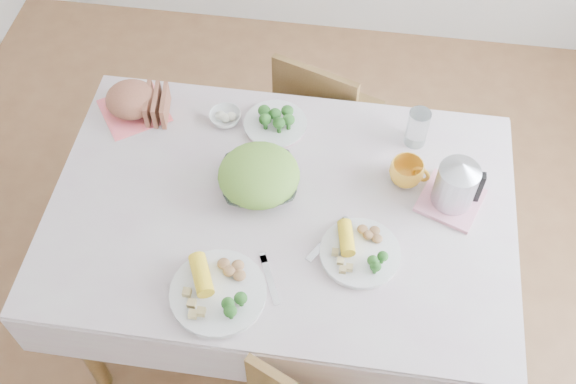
# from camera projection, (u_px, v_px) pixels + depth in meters

# --- Properties ---
(floor) EXTENTS (3.60, 3.60, 0.00)m
(floor) POSITION_uv_depth(u_px,v_px,m) (283.00, 311.00, 2.79)
(floor) COLOR brown
(floor) RESTS_ON ground
(dining_table) EXTENTS (1.40, 0.90, 0.75)m
(dining_table) POSITION_uv_depth(u_px,v_px,m) (282.00, 266.00, 2.49)
(dining_table) COLOR brown
(dining_table) RESTS_ON floor
(tablecloth) EXTENTS (1.50, 1.00, 0.01)m
(tablecloth) POSITION_uv_depth(u_px,v_px,m) (281.00, 208.00, 2.18)
(tablecloth) COLOR beige
(tablecloth) RESTS_ON dining_table
(chair_far) EXTENTS (0.47, 0.47, 0.82)m
(chair_far) POSITION_uv_depth(u_px,v_px,m) (330.00, 106.00, 2.84)
(chair_far) COLOR brown
(chair_far) RESTS_ON floor
(salad_bowl) EXTENTS (0.30, 0.30, 0.06)m
(salad_bowl) POSITION_uv_depth(u_px,v_px,m) (259.00, 181.00, 2.20)
(salad_bowl) COLOR white
(salad_bowl) RESTS_ON tablecloth
(dinner_plate_left) EXTENTS (0.31, 0.31, 0.02)m
(dinner_plate_left) POSITION_uv_depth(u_px,v_px,m) (218.00, 293.00, 1.98)
(dinner_plate_left) COLOR white
(dinner_plate_left) RESTS_ON tablecloth
(dinner_plate_right) EXTENTS (0.28, 0.28, 0.02)m
(dinner_plate_right) POSITION_uv_depth(u_px,v_px,m) (360.00, 253.00, 2.06)
(dinner_plate_right) COLOR white
(dinner_plate_right) RESTS_ON tablecloth
(broccoli_plate) EXTENTS (0.30, 0.30, 0.02)m
(broccoli_plate) POSITION_uv_depth(u_px,v_px,m) (275.00, 124.00, 2.37)
(broccoli_plate) COLOR beige
(broccoli_plate) RESTS_ON tablecloth
(napkin) EXTENTS (0.30, 0.30, 0.00)m
(napkin) POSITION_uv_depth(u_px,v_px,m) (134.00, 110.00, 2.42)
(napkin) COLOR #FF676E
(napkin) RESTS_ON tablecloth
(bread_loaf) EXTENTS (0.23, 0.23, 0.11)m
(bread_loaf) POSITION_uv_depth(u_px,v_px,m) (131.00, 100.00, 2.37)
(bread_loaf) COLOR brown
(bread_loaf) RESTS_ON napkin
(fruit_bowl) EXTENTS (0.12, 0.12, 0.04)m
(fruit_bowl) POSITION_uv_depth(u_px,v_px,m) (225.00, 117.00, 2.38)
(fruit_bowl) COLOR white
(fruit_bowl) RESTS_ON tablecloth
(yellow_mug) EXTENTS (0.14, 0.14, 0.09)m
(yellow_mug) POSITION_uv_depth(u_px,v_px,m) (406.00, 173.00, 2.20)
(yellow_mug) COLOR gold
(yellow_mug) RESTS_ON tablecloth
(glass_tumbler) EXTENTS (0.08, 0.08, 0.14)m
(glass_tumbler) POSITION_uv_depth(u_px,v_px,m) (417.00, 129.00, 2.28)
(glass_tumbler) COLOR white
(glass_tumbler) RESTS_ON tablecloth
(pink_tray) EXTENTS (0.24, 0.24, 0.01)m
(pink_tray) POSITION_uv_depth(u_px,v_px,m) (450.00, 200.00, 2.18)
(pink_tray) COLOR pink
(pink_tray) RESTS_ON tablecloth
(electric_kettle) EXTENTS (0.14, 0.14, 0.18)m
(electric_kettle) POSITION_uv_depth(u_px,v_px,m) (458.00, 179.00, 2.09)
(electric_kettle) COLOR #B2B5BA
(electric_kettle) RESTS_ON pink_tray
(fork_left) EXTENTS (0.09, 0.17, 0.00)m
(fork_left) POSITION_uv_depth(u_px,v_px,m) (270.00, 280.00, 2.02)
(fork_left) COLOR silver
(fork_left) RESTS_ON tablecloth
(fork_right) EXTENTS (0.12, 0.18, 0.00)m
(fork_right) POSITION_uv_depth(u_px,v_px,m) (327.00, 240.00, 2.10)
(fork_right) COLOR silver
(fork_right) RESTS_ON tablecloth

